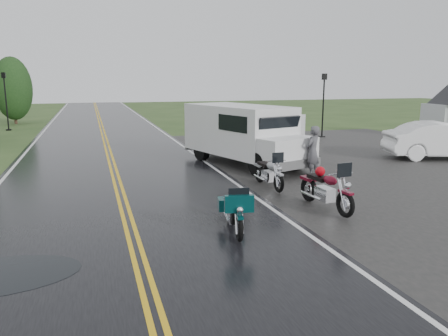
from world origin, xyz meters
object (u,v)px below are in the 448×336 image
motorcycle_teal (239,218)px  lamp_post_far_right (323,106)px  visitor_center (447,97)px  motorcycle_silver (279,175)px  van_white (259,143)px  person_at_van (313,152)px  sedan_white (443,141)px  lamp_post_far_left (6,101)px  motorcycle_red (346,194)px

motorcycle_teal → lamp_post_far_right: bearing=65.4°
visitor_center → motorcycle_teal: 22.27m
motorcycle_teal → motorcycle_silver: (2.49, 3.53, 0.02)m
van_white → lamp_post_far_right: (7.74, 9.12, 0.69)m
lamp_post_far_right → person_at_van: bearing=-121.2°
visitor_center → motorcycle_silver: size_ratio=7.81×
van_white → sedan_white: (9.09, 0.96, -0.44)m
van_white → motorcycle_teal: bearing=-132.8°
lamp_post_far_right → lamp_post_far_left: bearing=153.0°
motorcycle_teal → van_white: bearing=75.4°
motorcycle_red → lamp_post_far_right: (7.48, 14.39, 1.25)m
visitor_center → motorcycle_red: visitor_center is taller
motorcycle_teal → lamp_post_far_left: 26.20m
visitor_center → van_white: (-15.04, -7.17, -1.16)m
motorcycle_red → van_white: (-0.26, 5.28, 0.56)m
lamp_post_far_right → sedan_white: bearing=-80.6°
van_white → lamp_post_far_left: lamp_post_far_left is taller
motorcycle_teal → sedan_white: sedan_white is taller
motorcycle_red → lamp_post_far_right: size_ratio=0.60×
person_at_van → lamp_post_far_right: lamp_post_far_right is taller
motorcycle_silver → lamp_post_far_right: bearing=54.0°
van_white → lamp_post_far_left: 21.83m
lamp_post_far_right → motorcycle_teal: bearing=-124.8°
visitor_center → person_at_van: (-13.23, -7.85, -1.48)m
lamp_post_far_left → visitor_center: bearing=-23.9°
motorcycle_red → motorcycle_silver: (-0.57, 2.77, -0.07)m
motorcycle_red → van_white: van_white is taller
visitor_center → motorcycle_red: size_ratio=6.96×
person_at_van → lamp_post_far_left: bearing=-91.4°
lamp_post_far_left → lamp_post_far_right: lamp_post_far_left is taller
motorcycle_silver → van_white: (0.31, 2.51, 0.64)m
visitor_center → sedan_white: visitor_center is taller
motorcycle_red → motorcycle_silver: bearing=97.0°
motorcycle_silver → lamp_post_far_left: bearing=115.7°
motorcycle_silver → lamp_post_far_left: size_ratio=0.51×
motorcycle_teal → person_at_van: (4.61, 5.37, 0.33)m
visitor_center → person_at_van: bearing=-149.3°
visitor_center → motorcycle_teal: bearing=-143.5°
van_white → lamp_post_far_right: 11.98m
van_white → person_at_van: van_white is taller
sedan_white → lamp_post_far_right: (-1.35, 8.16, 1.12)m
van_white → motorcycle_silver: bearing=-115.1°
sedan_white → van_white: bearing=113.2°
person_at_van → sedan_white: 7.46m
sedan_white → lamp_post_far_left: size_ratio=1.23×
lamp_post_far_left → lamp_post_far_right: (18.90, -9.64, -0.06)m
motorcycle_red → motorcycle_silver: size_ratio=1.12×
motorcycle_silver → sedan_white: 10.02m
person_at_van → lamp_post_far_left: (-12.96, 19.43, 1.08)m
motorcycle_red → motorcycle_silver: 2.83m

